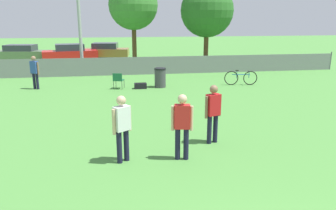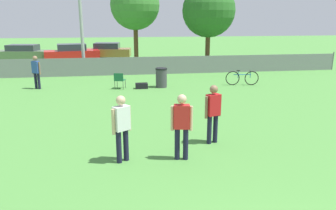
{
  "view_description": "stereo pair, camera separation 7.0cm",
  "coord_description": "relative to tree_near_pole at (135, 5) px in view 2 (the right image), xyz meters",
  "views": [
    {
      "loc": [
        -2.21,
        -2.23,
        3.41
      ],
      "look_at": [
        -0.77,
        6.52,
        1.05
      ],
      "focal_mm": 35.0,
      "sensor_mm": 36.0,
      "label": 1
    },
    {
      "loc": [
        -2.14,
        -2.24,
        3.41
      ],
      "look_at": [
        -0.77,
        6.52,
        1.05
      ],
      "focal_mm": 35.0,
      "sensor_mm": 36.0,
      "label": 2
    }
  ],
  "objects": [
    {
      "name": "gear_bag_sideline",
      "position": [
        -0.25,
        -8.1,
        -4.16
      ],
      "size": [
        0.6,
        0.33,
        0.3
      ],
      "color": "black",
      "rests_on": "ground_plane"
    },
    {
      "name": "player_defender_red",
      "position": [
        0.07,
        -16.74,
        -3.34
      ],
      "size": [
        0.53,
        0.28,
        1.66
      ],
      "rotation": [
        0.0,
        0.0,
        -0.18
      ],
      "color": "#191933",
      "rests_on": "ground_plane"
    },
    {
      "name": "bicycle_sideline",
      "position": [
        5.03,
        -8.05,
        -3.91
      ],
      "size": [
        1.72,
        0.44,
        0.79
      ],
      "rotation": [
        0.0,
        0.0,
        -0.14
      ],
      "color": "black",
      "rests_on": "ground_plane"
    },
    {
      "name": "spectator_in_blue",
      "position": [
        -5.37,
        -7.37,
        -3.36
      ],
      "size": [
        0.46,
        0.37,
        1.64
      ],
      "rotation": [
        0.0,
        0.0,
        2.61
      ],
      "color": "#191933",
      "rests_on": "ground_plane"
    },
    {
      "name": "player_receiver_white",
      "position": [
        -1.38,
        -16.65,
        -3.34
      ],
      "size": [
        0.46,
        0.39,
        1.66
      ],
      "rotation": [
        0.0,
        0.0,
        0.59
      ],
      "color": "#191933",
      "rests_on": "ground_plane"
    },
    {
      "name": "fence_backline",
      "position": [
        0.71,
        -3.91,
        -3.74
      ],
      "size": [
        24.82,
        0.07,
        1.21
      ],
      "color": "gray",
      "rests_on": "ground_plane"
    },
    {
      "name": "parked_car_red",
      "position": [
        -5.0,
        3.5,
        -3.62
      ],
      "size": [
        4.49,
        2.37,
        1.4
      ],
      "rotation": [
        0.0,
        0.0,
        0.17
      ],
      "color": "black",
      "rests_on": "ground_plane"
    },
    {
      "name": "folding_chair_sideline",
      "position": [
        -1.33,
        -8.01,
        -3.81
      ],
      "size": [
        0.59,
        0.59,
        0.8
      ],
      "rotation": [
        0.0,
        0.0,
        2.85
      ],
      "color": "#333338",
      "rests_on": "ground_plane"
    },
    {
      "name": "tree_near_pole",
      "position": [
        0.0,
        0.0,
        0.0
      ],
      "size": [
        3.48,
        3.48,
        6.05
      ],
      "color": "brown",
      "rests_on": "ground_plane"
    },
    {
      "name": "player_thrower_red",
      "position": [
        1.14,
        -15.79,
        -3.34
      ],
      "size": [
        0.51,
        0.34,
        1.66
      ],
      "rotation": [
        0.0,
        0.0,
        0.35
      ],
      "color": "#191933",
      "rests_on": "ground_plane"
    },
    {
      "name": "tree_far_right",
      "position": [
        4.81,
        -1.99,
        -0.4
      ],
      "size": [
        3.57,
        3.57,
        5.69
      ],
      "color": "brown",
      "rests_on": "ground_plane"
    },
    {
      "name": "parked_car_tan",
      "position": [
        -2.22,
        5.06,
        -3.63
      ],
      "size": [
        4.22,
        2.29,
        1.34
      ],
      "rotation": [
        0.0,
        0.0,
        -0.14
      ],
      "color": "black",
      "rests_on": "ground_plane"
    },
    {
      "name": "parked_car_olive",
      "position": [
        -8.96,
        4.28,
        -3.63
      ],
      "size": [
        4.59,
        2.33,
        1.33
      ],
      "rotation": [
        0.0,
        0.0,
        -0.16
      ],
      "color": "black",
      "rests_on": "ground_plane"
    },
    {
      "name": "trash_bin",
      "position": [
        0.77,
        -7.92,
        -3.8
      ],
      "size": [
        0.59,
        0.59,
        0.98
      ],
      "color": "#3F3F44",
      "rests_on": "ground_plane"
    }
  ]
}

